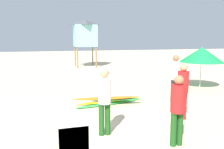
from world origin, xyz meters
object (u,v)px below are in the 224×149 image
at_px(surfboard_pile, 109,100).
at_px(lifeguard_tower, 85,33).
at_px(stacked_plastic_chairs, 73,145).
at_px(lifeguard_far_right, 175,75).
at_px(lifeguard_near_right, 178,106).
at_px(lifeguard_near_left, 104,97).
at_px(lifeguard_near_center, 183,88).
at_px(beach_umbrella_left, 202,55).

relative_size(surfboard_pile, lifeguard_tower, 0.68).
bearing_deg(surfboard_pile, stacked_plastic_chairs, -112.74).
bearing_deg(stacked_plastic_chairs, lifeguard_far_right, 42.16).
height_order(lifeguard_near_right, lifeguard_far_right, lifeguard_far_right).
distance_m(lifeguard_near_left, lifeguard_near_right, 1.74).
xyz_separation_m(lifeguard_near_center, lifeguard_tower, (-0.66, 13.59, 1.89)).
relative_size(lifeguard_tower, beach_umbrella_left, 1.90).
distance_m(surfboard_pile, beach_umbrella_left, 5.59).
bearing_deg(surfboard_pile, lifeguard_near_right, -79.75).
relative_size(surfboard_pile, lifeguard_near_center, 1.60).
distance_m(lifeguard_near_left, lifeguard_far_right, 3.95).
relative_size(surfboard_pile, lifeguard_near_right, 1.67).
distance_m(stacked_plastic_chairs, lifeguard_near_left, 1.96).
distance_m(lifeguard_near_center, beach_umbrella_left, 5.09).
bearing_deg(lifeguard_near_center, lifeguard_near_right, -126.56).
height_order(lifeguard_far_right, lifeguard_tower, lifeguard_tower).
distance_m(stacked_plastic_chairs, lifeguard_tower, 16.11).
relative_size(lifeguard_near_right, lifeguard_far_right, 0.90).
distance_m(lifeguard_near_center, lifeguard_near_right, 1.79).
distance_m(lifeguard_near_left, beach_umbrella_left, 7.26).
xyz_separation_m(lifeguard_near_center, beach_umbrella_left, (3.43, 3.70, 0.66)).
bearing_deg(lifeguard_tower, beach_umbrella_left, -67.53).
xyz_separation_m(lifeguard_far_right, beach_umbrella_left, (2.63, 1.96, 0.58)).
height_order(lifeguard_near_right, lifeguard_tower, lifeguard_tower).
bearing_deg(beach_umbrella_left, surfboard_pile, -162.37).
height_order(stacked_plastic_chairs, lifeguard_near_right, lifeguard_near_right).
relative_size(lifeguard_near_left, lifeguard_tower, 0.43).
bearing_deg(lifeguard_far_right, stacked_plastic_chairs, -137.84).
relative_size(stacked_plastic_chairs, lifeguard_far_right, 0.62).
bearing_deg(lifeguard_far_right, beach_umbrella_left, 36.67).
distance_m(lifeguard_far_right, lifeguard_tower, 12.08).
height_order(lifeguard_near_center, lifeguard_far_right, lifeguard_far_right).
relative_size(lifeguard_near_right, beach_umbrella_left, 0.78).
relative_size(surfboard_pile, beach_umbrella_left, 1.30).
bearing_deg(lifeguard_tower, stacked_plastic_chairs, -100.09).
bearing_deg(lifeguard_near_center, stacked_plastic_chairs, -148.47).
relative_size(lifeguard_near_center, beach_umbrella_left, 0.81).
distance_m(stacked_plastic_chairs, surfboard_pile, 4.56).
bearing_deg(surfboard_pile, lifeguard_far_right, -7.49).
distance_m(surfboard_pile, lifeguard_near_center, 2.80).
bearing_deg(lifeguard_near_left, lifeguard_far_right, 33.40).
bearing_deg(lifeguard_far_right, lifeguard_near_right, -120.49).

